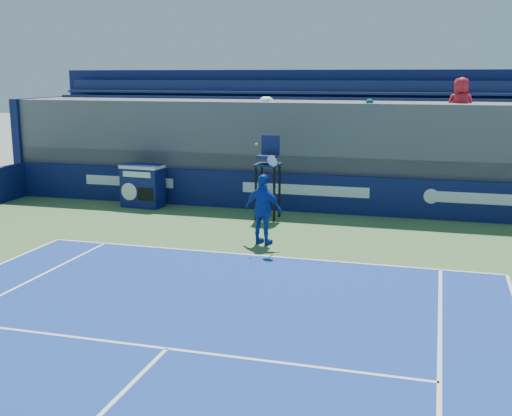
# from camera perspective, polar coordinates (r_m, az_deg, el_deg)

# --- Properties ---
(back_hoarding) EXTENTS (20.40, 0.21, 1.20)m
(back_hoarding) POSITION_cam_1_polar(r_m,az_deg,el_deg) (20.06, 4.39, 1.32)
(back_hoarding) COLOR #0D154A
(back_hoarding) RESTS_ON ground
(match_clock) EXTENTS (1.37, 0.83, 1.40)m
(match_clock) POSITION_cam_1_polar(r_m,az_deg,el_deg) (21.07, -10.04, 2.07)
(match_clock) COLOR #101853
(match_clock) RESTS_ON ground
(umpire_chair) EXTENTS (0.73, 0.73, 2.48)m
(umpire_chair) POSITION_cam_1_polar(r_m,az_deg,el_deg) (18.93, 1.09, 3.58)
(umpire_chair) COLOR black
(umpire_chair) RESTS_ON ground
(tennis_player) EXTENTS (1.13, 0.71, 2.57)m
(tennis_player) POSITION_cam_1_polar(r_m,az_deg,el_deg) (16.07, 0.67, -0.13)
(tennis_player) COLOR #143CA8
(tennis_player) RESTS_ON apron
(stadium_seating) EXTENTS (21.00, 4.05, 4.40)m
(stadium_seating) POSITION_cam_1_polar(r_m,az_deg,el_deg) (21.87, 5.58, 5.44)
(stadium_seating) COLOR #4C4C50
(stadium_seating) RESTS_ON ground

